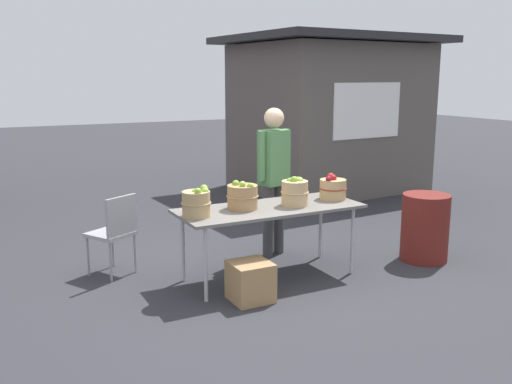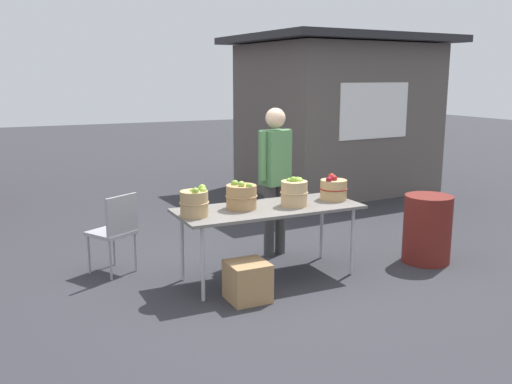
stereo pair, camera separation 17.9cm
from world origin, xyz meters
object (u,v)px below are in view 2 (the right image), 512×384
Objects in this scene: apple_basket_green_0 at (195,203)px; apple_basket_green_2 at (294,192)px; apple_basket_red_0 at (333,188)px; trash_barrel at (427,229)px; folding_chair at (116,227)px; produce_crate at (248,281)px; vendor_adult at (275,170)px; market_table at (269,211)px; apple_basket_green_1 at (241,196)px.

apple_basket_green_2 is (1.07, -0.02, 0.01)m from apple_basket_green_0.
apple_basket_red_0 is 1.20m from trash_barrel.
apple_basket_red_0 is 2.34m from folding_chair.
apple_basket_green_0 is at bearing 96.78° from folding_chair.
folding_chair is at bearing 161.23° from trash_barrel.
produce_crate is at bearing -176.47° from trash_barrel.
apple_basket_green_0 is at bearing 130.02° from produce_crate.
vendor_adult is 1.83m from trash_barrel.
vendor_adult is (0.15, 0.71, 0.11)m from apple_basket_green_2.
produce_crate is (-0.45, -0.46, -0.52)m from market_table.
vendor_adult is at bearing 40.91° from apple_basket_green_1.
market_table is 6.16× the size of apple_basket_green_2.
trash_barrel is at bearing -6.14° from apple_basket_green_0.
apple_basket_green_0 reaches higher than apple_basket_green_1.
apple_basket_green_2 reaches higher than market_table.
apple_basket_green_0 is 1.07m from folding_chair.
apple_basket_red_0 reaches higher than produce_crate.
trash_barrel is at bearing 3.53° from produce_crate.
apple_basket_green_1 is at bearing 9.55° from apple_basket_green_0.
vendor_adult is at bearing 57.87° from market_table.
market_table is 0.33m from apple_basket_green_1.
apple_basket_green_1 reaches higher than apple_basket_red_0.
apple_basket_red_0 is at bearing 106.26° from vendor_adult.
apple_basket_green_0 is 0.17× the size of vendor_adult.
market_table is at bearing 45.51° from produce_crate.
market_table reaches higher than produce_crate.
market_table is at bearing 43.07° from vendor_adult.
trash_barrel is at bearing -10.00° from apple_basket_green_1.
produce_crate is (0.36, -0.42, -0.70)m from apple_basket_green_0.
vendor_adult is 2.24× the size of trash_barrel.
apple_basket_green_2 is at bearing 123.98° from folding_chair.
vendor_adult reaches higher than market_table.
apple_basket_green_2 is 0.40× the size of trash_barrel.
apple_basket_green_2 is at bearing -171.59° from apple_basket_red_0.
market_table is at bearing 121.55° from folding_chair.
apple_basket_red_0 is at bearing 8.41° from apple_basket_green_2.
trash_barrel is (1.04, -0.34, -0.49)m from apple_basket_red_0.
folding_chair is 2.34× the size of produce_crate.
apple_basket_green_1 is 0.55m from apple_basket_green_2.
apple_basket_red_0 is (0.52, 0.08, -0.02)m from apple_basket_green_2.
vendor_adult is 4.65× the size of produce_crate.
apple_basket_red_0 is at bearing 131.58° from folding_chair.
vendor_adult is (0.41, 0.65, 0.30)m from market_table.
apple_basket_red_0 is at bearing 1.53° from market_table.
vendor_adult is (0.69, 0.60, 0.13)m from apple_basket_green_1.
apple_basket_red_0 is 0.18× the size of vendor_adult.
trash_barrel reaches higher than market_table.
produce_crate is at bearing 98.18° from folding_chair.
apple_basket_green_1 is 0.43× the size of trash_barrel.
apple_basket_green_1 reaches higher than produce_crate.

